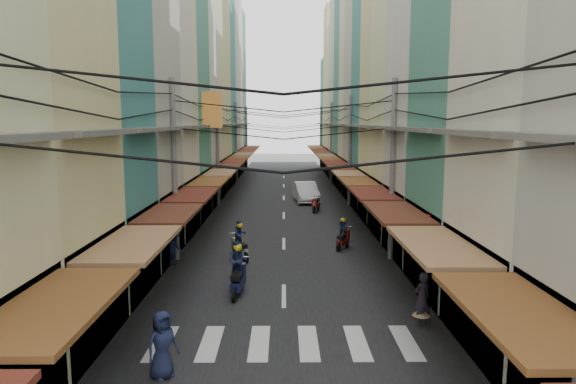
{
  "coord_description": "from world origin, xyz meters",
  "views": [
    {
      "loc": [
        -0.0,
        -19.91,
        6.29
      ],
      "look_at": [
        0.22,
        6.1,
        2.7
      ],
      "focal_mm": 32.0,
      "sensor_mm": 36.0,
      "label": 1
    }
  ],
  "objects": [
    {
      "name": "moving_scooters",
      "position": [
        -0.16,
        3.64,
        0.56
      ],
      "size": [
        5.44,
        19.38,
        1.99
      ],
      "color": "black",
      "rests_on": "ground"
    },
    {
      "name": "traffic_sign",
      "position": [
        5.0,
        -2.59,
        2.31
      ],
      "size": [
        0.1,
        0.69,
        3.14
      ],
      "color": "slate",
      "rests_on": "ground"
    },
    {
      "name": "white_car",
      "position": [
        1.73,
        20.05,
        0.0
      ],
      "size": [
        5.62,
        2.67,
        1.92
      ],
      "primitive_type": "imported",
      "rotation": [
        0.0,
        0.0,
        0.1
      ],
      "color": "silver",
      "rests_on": "ground"
    },
    {
      "name": "ground",
      "position": [
        0.0,
        0.0,
        0.0
      ],
      "size": [
        160.0,
        160.0,
        0.0
      ],
      "primitive_type": "plane",
      "color": "slate",
      "rests_on": "ground"
    },
    {
      "name": "market_umbrella",
      "position": [
        6.99,
        -3.87,
        1.92
      ],
      "size": [
        2.07,
        2.07,
        2.18
      ],
      "color": "#B2B2B7",
      "rests_on": "ground"
    },
    {
      "name": "road",
      "position": [
        0.0,
        20.0,
        0.01
      ],
      "size": [
        10.0,
        80.0,
        0.02
      ],
      "primitive_type": "cube",
      "color": "black",
      "rests_on": "ground"
    },
    {
      "name": "bicycle",
      "position": [
        6.94,
        0.9,
        0.0
      ],
      "size": [
        1.88,
        0.97,
        1.23
      ],
      "primitive_type": "imported",
      "rotation": [
        0.0,
        0.0,
        1.4
      ],
      "color": "black",
      "rests_on": "ground"
    },
    {
      "name": "parked_scooters",
      "position": [
        3.72,
        -4.34,
        0.47
      ],
      "size": [
        12.97,
        12.5,
        0.99
      ],
      "color": "black",
      "rests_on": "ground"
    },
    {
      "name": "sidewalk_left",
      "position": [
        -6.5,
        20.0,
        0.03
      ],
      "size": [
        3.0,
        80.0,
        0.06
      ],
      "primitive_type": "cube",
      "color": "slate",
      "rests_on": "ground"
    },
    {
      "name": "utility_poles",
      "position": [
        0.0,
        15.01,
        6.59
      ],
      "size": [
        10.2,
        66.13,
        8.2
      ],
      "color": "slate",
      "rests_on": "ground"
    },
    {
      "name": "building_row_right",
      "position": [
        7.92,
        16.45,
        9.41
      ],
      "size": [
        7.8,
        68.98,
        22.59
      ],
      "color": "teal",
      "rests_on": "ground"
    },
    {
      "name": "sidewalk_right",
      "position": [
        6.5,
        20.0,
        0.03
      ],
      "size": [
        3.0,
        80.0,
        0.06
      ],
      "primitive_type": "cube",
      "color": "slate",
      "rests_on": "ground"
    },
    {
      "name": "building_row_left",
      "position": [
        -7.92,
        16.56,
        9.78
      ],
      "size": [
        7.8,
        67.67,
        23.7
      ],
      "color": "beige",
      "rests_on": "ground"
    },
    {
      "name": "pedestrians",
      "position": [
        -3.46,
        0.88,
        1.03
      ],
      "size": [
        11.17,
        20.71,
        2.26
      ],
      "color": "#251E28",
      "rests_on": "ground"
    },
    {
      "name": "crosswalk",
      "position": [
        -0.0,
        -6.0,
        0.03
      ],
      "size": [
        7.55,
        2.4,
        0.01
      ],
      "color": "silver",
      "rests_on": "ground"
    }
  ]
}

